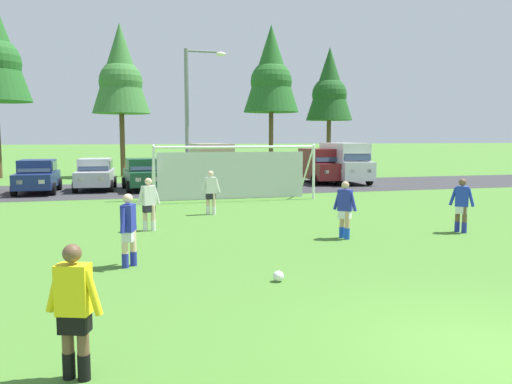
{
  "coord_description": "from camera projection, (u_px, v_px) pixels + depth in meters",
  "views": [
    {
      "loc": [
        -4.71,
        -5.53,
        2.87
      ],
      "look_at": [
        -1.34,
        7.17,
        1.45
      ],
      "focal_mm": 35.66,
      "sensor_mm": 36.0,
      "label": 1
    }
  ],
  "objects": [
    {
      "name": "ground_plane",
      "position": [
        239.0,
        206.0,
        21.24
      ],
      "size": [
        400.0,
        400.0,
        0.0
      ],
      "primitive_type": "plane",
      "color": "#477A2D"
    },
    {
      "name": "parking_lot_strip",
      "position": [
        207.0,
        188.0,
        29.04
      ],
      "size": [
        52.0,
        8.4,
        0.01
      ],
      "primitive_type": "cube",
      "color": "#333335",
      "rests_on": "ground"
    },
    {
      "name": "soccer_ball",
      "position": [
        278.0,
        276.0,
        10.14
      ],
      "size": [
        0.22,
        0.22,
        0.22
      ],
      "color": "white",
      "rests_on": "ground"
    },
    {
      "name": "soccer_goal",
      "position": [
        233.0,
        172.0,
        23.51
      ],
      "size": [
        7.44,
        1.95,
        2.57
      ],
      "color": "white",
      "rests_on": "ground"
    },
    {
      "name": "referee",
      "position": [
        74.0,
        312.0,
        5.97
      ],
      "size": [
        0.69,
        0.4,
        1.64
      ],
      "color": "brown",
      "rests_on": "ground"
    },
    {
      "name": "player_striker_near",
      "position": [
        149.0,
        204.0,
        15.59
      ],
      "size": [
        0.74,
        0.37,
        1.64
      ],
      "color": "beige",
      "rests_on": "ground"
    },
    {
      "name": "player_midfield_center",
      "position": [
        462.0,
        206.0,
        15.32
      ],
      "size": [
        0.59,
        0.58,
        1.64
      ],
      "color": "brown",
      "rests_on": "ground"
    },
    {
      "name": "player_defender_far",
      "position": [
        129.0,
        230.0,
        11.24
      ],
      "size": [
        0.39,
        0.69,
        1.64
      ],
      "color": "beige",
      "rests_on": "ground"
    },
    {
      "name": "player_winger_left",
      "position": [
        345.0,
        210.0,
        14.4
      ],
      "size": [
        0.53,
        0.63,
        1.64
      ],
      "color": "tan",
      "rests_on": "ground"
    },
    {
      "name": "player_winger_right",
      "position": [
        211.0,
        193.0,
        18.9
      ],
      "size": [
        0.74,
        0.28,
        1.64
      ],
      "color": "beige",
      "rests_on": "ground"
    },
    {
      "name": "parked_car_slot_left",
      "position": [
        37.0,
        176.0,
        26.22
      ],
      "size": [
        2.04,
        4.2,
        1.72
      ],
      "color": "navy",
      "rests_on": "ground"
    },
    {
      "name": "parked_car_slot_center_left",
      "position": [
        95.0,
        174.0,
        27.79
      ],
      "size": [
        2.21,
        4.29,
        1.72
      ],
      "color": "#B2B2BC",
      "rests_on": "ground"
    },
    {
      "name": "parked_car_slot_center",
      "position": [
        143.0,
        174.0,
        27.71
      ],
      "size": [
        2.29,
        4.33,
        1.72
      ],
      "color": "#194C2D",
      "rests_on": "ground"
    },
    {
      "name": "parked_car_slot_center_right",
      "position": [
        211.0,
        165.0,
        28.2
      ],
      "size": [
        2.32,
        4.86,
        2.52
      ],
      "color": "tan",
      "rests_on": "ground"
    },
    {
      "name": "parked_car_slot_right",
      "position": [
        251.0,
        172.0,
        29.13
      ],
      "size": [
        2.21,
        4.29,
        1.72
      ],
      "color": "black",
      "rests_on": "ground"
    },
    {
      "name": "parked_car_slot_far_right",
      "position": [
        320.0,
        165.0,
        31.96
      ],
      "size": [
        2.14,
        4.6,
        2.16
      ],
      "color": "maroon",
      "rests_on": "ground"
    },
    {
      "name": "parked_car_slot_end",
      "position": [
        345.0,
        162.0,
        31.86
      ],
      "size": [
        2.33,
        4.87,
        2.52
      ],
      "color": "silver",
      "rests_on": "ground"
    },
    {
      "name": "tree_mid_left",
      "position": [
        120.0,
        72.0,
        36.68
      ],
      "size": [
        4.14,
        4.14,
        11.05
      ],
      "color": "brown",
      "rests_on": "ground"
    },
    {
      "name": "tree_center_back",
      "position": [
        271.0,
        72.0,
        40.12
      ],
      "size": [
        4.38,
        4.38,
        11.69
      ],
      "color": "brown",
      "rests_on": "ground"
    },
    {
      "name": "tree_mid_right",
      "position": [
        329.0,
        86.0,
        42.27
      ],
      "size": [
        3.87,
        3.87,
        10.31
      ],
      "color": "brown",
      "rests_on": "ground"
    },
    {
      "name": "street_lamp",
      "position": [
        191.0,
        122.0,
        23.34
      ],
      "size": [
        2.0,
        0.32,
        6.87
      ],
      "color": "slate",
      "rests_on": "ground"
    }
  ]
}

